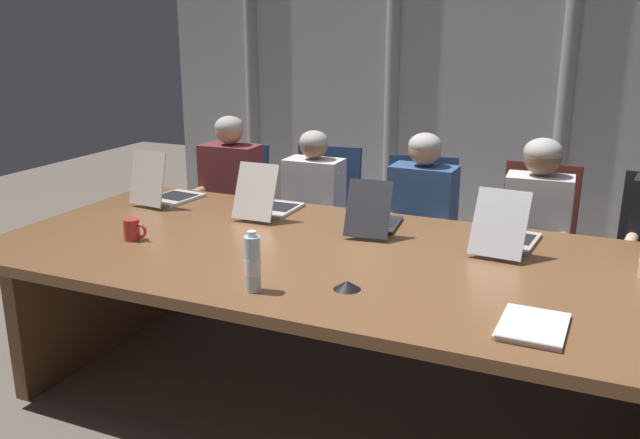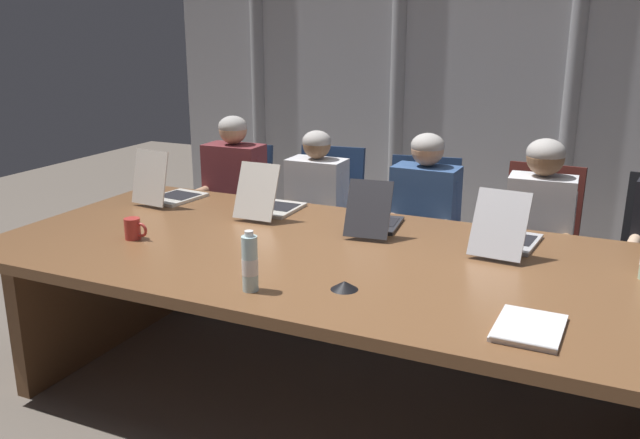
{
  "view_description": "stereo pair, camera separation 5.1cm",
  "coord_description": "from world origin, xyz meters",
  "views": [
    {
      "loc": [
        1.05,
        -2.68,
        1.75
      ],
      "look_at": [
        -0.21,
        0.15,
        0.85
      ],
      "focal_mm": 37.99,
      "sensor_mm": 36.0,
      "label": 1
    },
    {
      "loc": [
        1.1,
        -2.66,
        1.75
      ],
      "look_at": [
        -0.21,
        0.15,
        0.85
      ],
      "focal_mm": 37.99,
      "sensor_mm": 36.0,
      "label": 2
    }
  ],
  "objects": [
    {
      "name": "laptop_left_end",
      "position": [
        -1.31,
        0.43,
        0.81
      ],
      "size": [
        0.28,
        0.42,
        0.32
      ],
      "rotation": [
        0.0,
        0.0,
        1.46
      ],
      "color": "beige",
      "rests_on": "conference_table"
    },
    {
      "name": "office_chair_left_end",
      "position": [
        -1.37,
        1.22,
        0.34
      ],
      "size": [
        0.6,
        0.61,
        0.93
      ],
      "rotation": [
        0.0,
        0.0,
        -1.42
      ],
      "color": "navy",
      "rests_on": "ground_plane"
    },
    {
      "name": "curtain_backdrop",
      "position": [
        0.0,
        2.77,
        1.4
      ],
      "size": [
        5.58,
        0.17,
        2.8
      ],
      "color": "#B2B2B7",
      "rests_on": "ground_plane"
    },
    {
      "name": "office_chair_right_mid",
      "position": [
        0.66,
        1.23,
        0.35
      ],
      "size": [
        0.6,
        0.6,
        0.96
      ],
      "rotation": [
        0.0,
        0.0,
        -1.63
      ],
      "color": "#511E19",
      "rests_on": "ground_plane"
    },
    {
      "name": "office_chair_left_mid",
      "position": [
        -0.67,
        1.23,
        0.35
      ],
      "size": [
        0.6,
        0.61,
        0.96
      ],
      "rotation": [
        0.0,
        0.0,
        -1.44
      ],
      "color": "navy",
      "rests_on": "ground_plane"
    },
    {
      "name": "person_left_mid",
      "position": [
        -0.69,
        1.06,
        0.61
      ],
      "size": [
        0.37,
        0.55,
        1.1
      ],
      "rotation": [
        0.0,
        0.0,
        -1.56
      ],
      "color": "silver",
      "rests_on": "ground_plane"
    },
    {
      "name": "laptop_right_mid",
      "position": [
        0.63,
        0.4,
        0.8
      ],
      "size": [
        0.27,
        0.49,
        0.3
      ],
      "rotation": [
        0.0,
        0.0,
        1.49
      ],
      "color": "#BCBCC1",
      "rests_on": "conference_table"
    },
    {
      "name": "person_center",
      "position": [
        0.02,
        1.07,
        0.64
      ],
      "size": [
        0.4,
        0.55,
        1.13
      ],
      "rotation": [
        0.0,
        0.0,
        -1.59
      ],
      "color": "#335184",
      "rests_on": "ground_plane"
    },
    {
      "name": "laptop_left_mid",
      "position": [
        -0.65,
        0.45,
        0.8
      ],
      "size": [
        0.23,
        0.44,
        0.3
      ],
      "rotation": [
        0.0,
        0.0,
        1.58
      ],
      "color": "beige",
      "rests_on": "conference_table"
    },
    {
      "name": "water_bottle_primary",
      "position": [
        -0.18,
        -0.55,
        0.86
      ],
      "size": [
        0.06,
        0.06,
        0.24
      ],
      "color": "silver",
      "rests_on": "conference_table"
    },
    {
      "name": "ground_plane",
      "position": [
        0.0,
        0.0,
        0.0
      ],
      "size": [
        11.15,
        11.15,
        0.0
      ],
      "primitive_type": "plane",
      "color": "#6B6056"
    },
    {
      "name": "conference_table",
      "position": [
        0.0,
        0.0,
        0.59
      ],
      "size": [
        3.37,
        1.48,
        0.75
      ],
      "color": "brown",
      "rests_on": "ground_plane"
    },
    {
      "name": "coffee_mug_near",
      "position": [
        -1.03,
        -0.22,
        0.8
      ],
      "size": [
        0.12,
        0.08,
        0.1
      ],
      "color": "#B2332D",
      "rests_on": "conference_table"
    },
    {
      "name": "person_left_end",
      "position": [
        -1.31,
        1.07,
        0.65
      ],
      "size": [
        0.4,
        0.55,
        1.16
      ],
      "rotation": [
        0.0,
        0.0,
        -1.55
      ],
      "color": "brown",
      "rests_on": "ground_plane"
    },
    {
      "name": "person_right_mid",
      "position": [
        0.69,
        1.07,
        0.65
      ],
      "size": [
        0.39,
        0.56,
        1.15
      ],
      "rotation": [
        0.0,
        0.0,
        -1.52
      ],
      "color": "silver",
      "rests_on": "ground_plane"
    },
    {
      "name": "spiral_notepad",
      "position": [
        0.86,
        -0.46,
        0.75
      ],
      "size": [
        0.23,
        0.31,
        0.03
      ],
      "rotation": [
        0.0,
        0.0,
        -0.02
      ],
      "color": "silver",
      "rests_on": "conference_table"
    },
    {
      "name": "conference_mic_left_side",
      "position": [
        0.15,
        -0.38,
        0.76
      ],
      "size": [
        0.11,
        0.11,
        0.03
      ],
      "primitive_type": "cone",
      "color": "black",
      "rests_on": "conference_table"
    },
    {
      "name": "laptop_center",
      "position": [
        -0.03,
        0.41,
        0.8
      ],
      "size": [
        0.27,
        0.45,
        0.28
      ],
      "rotation": [
        0.0,
        0.0,
        1.69
      ],
      "color": "#2D2D33",
      "rests_on": "conference_table"
    },
    {
      "name": "office_chair_center",
      "position": [
        -0.02,
        1.22,
        0.35
      ],
      "size": [
        0.6,
        0.61,
        0.94
      ],
      "rotation": [
        0.0,
        0.0,
        -1.41
      ],
      "color": "navy",
      "rests_on": "ground_plane"
    }
  ]
}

